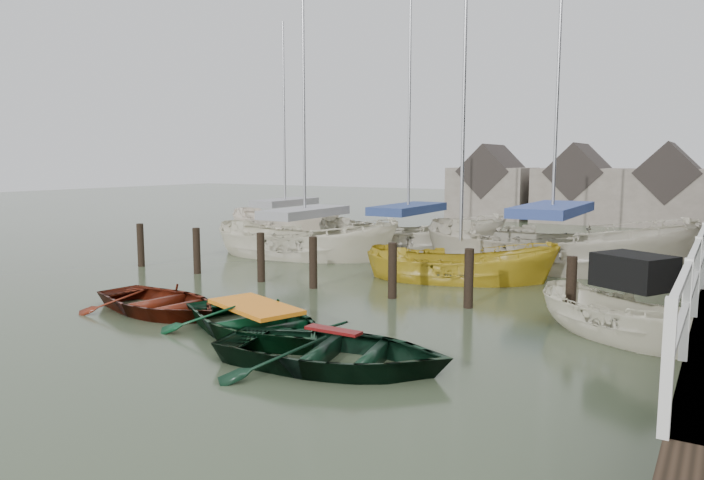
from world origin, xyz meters
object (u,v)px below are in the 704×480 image
Objects in this scene: motorboat at (629,335)px; sailboat_a at (305,255)px; rowboat_green at (256,335)px; rowboat_dkgreen at (333,367)px; sailboat_c at (460,280)px; sailboat_d at (550,267)px; sailboat_b at (408,251)px; sailboat_e at (286,234)px; rowboat_red at (160,313)px.

sailboat_a is at bearing 94.27° from motorboat.
rowboat_green is 7.23m from motorboat.
sailboat_a is at bearing 26.12° from rowboat_dkgreen.
sailboat_a is 1.08× the size of sailboat_c.
sailboat_a is at bearing 60.93° from sailboat_c.
motorboat is (4.00, 4.27, 0.11)m from rowboat_dkgreen.
sailboat_d reaches higher than rowboat_green.
sailboat_d is (0.73, 11.62, 0.06)m from rowboat_dkgreen.
sailboat_c is (3.73, -4.21, -0.04)m from sailboat_b.
sailboat_e is at bearing 86.57° from motorboat.
sailboat_c is (6.37, -1.31, -0.04)m from sailboat_a.
sailboat_a is at bearing 21.44° from rowboat_red.
rowboat_red is 9.92m from motorboat.
rowboat_red is at bearing 66.64° from rowboat_dkgreen.
motorboat is 0.42× the size of sailboat_c.
sailboat_c is (-1.02, 8.30, 0.02)m from rowboat_dkgreen.
sailboat_e is (-11.05, 6.33, 0.04)m from sailboat_c.
sailboat_b is 1.08× the size of sailboat_e.
rowboat_red is 5.53m from rowboat_dkgreen.
sailboat_d is (-3.27, 7.35, -0.05)m from motorboat.
sailboat_b is at bearing -51.60° from sailboat_a.
sailboat_a is at bearing -128.06° from sailboat_e.
sailboat_a is (-11.39, 5.33, -0.05)m from motorboat.
sailboat_a is at bearing 49.82° from rowboat_green.
sailboat_e is (-4.68, 5.02, 0.00)m from sailboat_a.
rowboat_red is at bearing -176.08° from sailboat_a.
sailboat_d reaches higher than sailboat_e.
motorboat is 12.01m from sailboat_b.
rowboat_dkgreen is at bearing 166.25° from motorboat.
motorboat is at bearing -124.36° from sailboat_a.
motorboat is (9.41, 3.13, 0.11)m from rowboat_red.
sailboat_b is at bearing 78.72° from sailboat_d.
sailboat_a reaches higher than rowboat_dkgreen.
sailboat_d is at bearing -94.25° from sailboat_e.
sailboat_c is at bearing 9.91° from rowboat_green.
sailboat_e is (-12.80, 3.00, 0.00)m from sailboat_d.
rowboat_green is 16.89m from sailboat_e.
sailboat_c is (4.39, 7.16, 0.02)m from rowboat_red.
rowboat_red is at bearing 165.25° from sailboat_b.
rowboat_green is at bearing 152.49° from sailboat_c.
motorboat reaches higher than rowboat_green.
rowboat_red is 11.39m from sailboat_b.
sailboat_c reaches higher than rowboat_green.
rowboat_dkgreen is 0.94× the size of motorboat.
sailboat_d is at bearing -15.06° from rowboat_dkgreen.
sailboat_c reaches higher than rowboat_dkgreen.
sailboat_b is at bearing 4.91° from rowboat_red.
rowboat_dkgreen is 18.96m from sailboat_e.
rowboat_green reaches higher than rowboat_red.
rowboat_green is at bearing -159.41° from sailboat_a.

